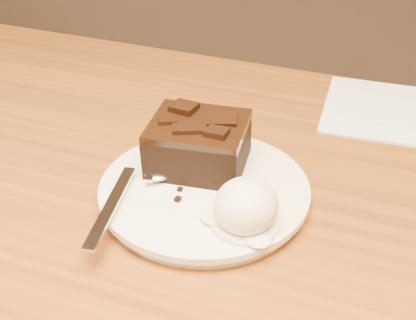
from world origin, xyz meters
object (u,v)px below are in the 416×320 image
(spoon, at_px, (160,169))
(ice_cream_scoop, at_px, (246,206))
(brownie, at_px, (198,147))
(napkin, at_px, (388,110))
(plate, at_px, (204,193))

(spoon, bearing_deg, ice_cream_scoop, -33.22)
(brownie, xyz_separation_m, napkin, (0.17, 0.21, -0.03))
(plate, xyz_separation_m, spoon, (-0.05, 0.00, 0.01))
(ice_cream_scoop, relative_size, spoon, 0.34)
(plate, distance_m, brownie, 0.05)
(brownie, height_order, napkin, brownie)
(spoon, bearing_deg, napkin, 40.18)
(plate, distance_m, ice_cream_scoop, 0.07)
(ice_cream_scoop, bearing_deg, spoon, 157.75)
(plate, relative_size, spoon, 1.15)
(plate, distance_m, napkin, 0.29)
(plate, bearing_deg, spoon, 176.48)
(ice_cream_scoop, xyz_separation_m, spoon, (-0.10, 0.04, -0.01))
(ice_cream_scoop, distance_m, napkin, 0.30)
(brownie, bearing_deg, plate, -59.60)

